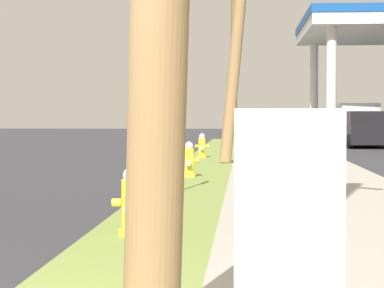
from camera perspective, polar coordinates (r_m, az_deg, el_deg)
fire_hydrant_nearest at (r=8.88m, az=-4.23°, el=-4.23°), size 0.42×0.38×0.74m
fire_hydrant_second at (r=17.09m, az=-0.22°, el=-1.22°), size 0.42×0.38×0.74m
fire_hydrant_third at (r=24.81m, az=0.70°, el=-0.21°), size 0.42×0.37×0.74m
utility_pole_background at (r=39.98m, az=2.93°, el=7.51°), size 0.33×1.40×10.07m
utility_cabinet at (r=4.13m, az=6.52°, el=-7.37°), size 0.57×0.71×1.32m
street_sign_post at (r=13.57m, az=-1.31°, el=2.96°), size 0.05×0.36×2.12m
car_black_by_far_pump at (r=36.73m, az=11.93°, el=0.90°), size 1.95×4.51×1.57m
truck_silver_at_far_bay at (r=40.63m, az=11.09°, el=1.28°), size 2.40×5.50×1.97m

